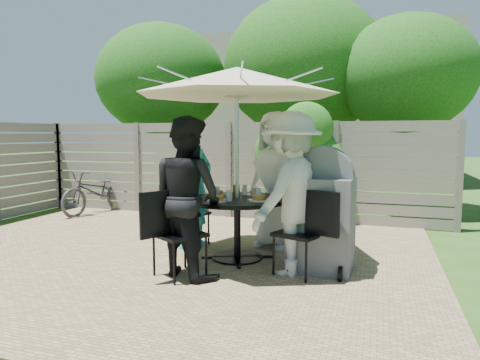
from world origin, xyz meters
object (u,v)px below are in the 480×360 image
(chair_back, at_px, (282,225))
(bbq_grill, at_px, (321,215))
(person_front, at_px, (187,197))
(glass_left, at_px, (217,191))
(bicycle, at_px, (97,191))
(umbrella, at_px, (237,82))
(glass_right, at_px, (258,194))
(chair_right, at_px, (300,250))
(patio_table, at_px, (237,217))
(plate_left, at_px, (217,193))
(chair_left, at_px, (187,226))
(plate_back, at_px, (255,193))
(plate_front, at_px, (217,199))
(coffee_cup, at_px, (254,192))
(person_back, at_px, (277,180))
(chair_front, at_px, (179,252))
(plate_right, at_px, (259,199))
(syrup_jug, at_px, (236,191))
(person_right, at_px, (291,194))
(glass_back, at_px, (245,190))
(person_left, at_px, (193,186))
(glass_front, at_px, (229,195))

(chair_back, distance_m, bbq_grill, 1.30)
(person_front, relative_size, glass_left, 12.91)
(bicycle, bearing_deg, person_front, -30.21)
(umbrella, bearing_deg, glass_left, 178.00)
(glass_right, bearing_deg, chair_right, -32.34)
(patio_table, bearing_deg, plate_left, 156.00)
(chair_left, bearing_deg, plate_back, 15.03)
(plate_front, bearing_deg, coffee_cup, 56.22)
(bbq_grill, bearing_deg, person_back, 132.79)
(chair_back, xyz_separation_m, chair_front, (-0.79, -1.77, 0.00))
(person_front, distance_m, glass_right, 0.97)
(chair_back, height_order, chair_left, chair_back)
(chair_left, xyz_separation_m, glass_left, (0.60, -0.38, 0.58))
(plate_right, distance_m, syrup_jug, 0.43)
(chair_back, xyz_separation_m, glass_right, (-0.11, -0.89, 0.57))
(person_right, xyz_separation_m, glass_left, (-1.04, 0.35, -0.06))
(person_right, distance_m, coffee_cup, 0.77)
(person_back, xyz_separation_m, plate_right, (-0.01, -0.90, -0.14))
(chair_back, bearing_deg, syrup_jug, -2.32)
(person_front, xyz_separation_m, plate_front, (0.19, 0.43, -0.08))
(glass_back, bearing_deg, umbrella, -92.00)
(person_right, bearing_deg, coffee_cup, -106.77)
(person_left, relative_size, plate_back, 6.80)
(glass_back, bearing_deg, plate_left, -158.50)
(glass_front, bearing_deg, plate_right, 21.50)
(patio_table, height_order, bicycle, bicycle)
(plate_left, xyz_separation_m, glass_front, (0.32, -0.43, 0.05))
(person_right, bearing_deg, plate_back, -113.45)
(chair_front, height_order, syrup_jug, chair_front)
(plate_front, distance_m, plate_right, 0.51)
(coffee_cup, bearing_deg, plate_left, -178.44)
(coffee_cup, distance_m, bbq_grill, 0.97)
(glass_right, bearing_deg, glass_back, 133.00)
(chair_front, relative_size, plate_back, 3.87)
(patio_table, bearing_deg, bbq_grill, -8.32)
(coffee_cup, bearing_deg, glass_right, -59.80)
(plate_right, height_order, glass_right, glass_right)
(glass_right, bearing_deg, patio_table, 178.00)
(umbrella, bearing_deg, plate_front, -114.00)
(plate_right, height_order, bicycle, bicycle)
(chair_left, relative_size, bicycle, 0.57)
(glass_left, xyz_separation_m, coffee_cup, (0.46, 0.15, -0.01))
(glass_back, distance_m, glass_left, 0.40)
(person_left, relative_size, syrup_jug, 11.05)
(person_left, relative_size, glass_front, 12.63)
(chair_back, distance_m, plate_right, 1.16)
(plate_left, xyz_separation_m, glass_back, (0.34, 0.13, 0.05))
(person_right, height_order, syrup_jug, person_right)
(plate_left, bearing_deg, plate_front, -69.00)
(person_front, xyz_separation_m, glass_front, (0.33, 0.48, -0.03))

